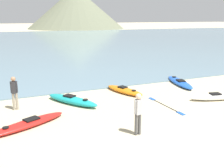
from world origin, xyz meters
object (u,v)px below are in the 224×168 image
(kayak_on_sand_4, at_px, (124,90))
(kayak_on_sand_3, at_px, (180,82))
(kayak_on_sand_5, at_px, (72,100))
(person_near_waterline, at_px, (14,91))
(loose_paddle, at_px, (165,106))
(kayak_on_sand_0, at_px, (218,97))
(kayak_on_sand_1, at_px, (28,124))
(person_near_foreground, at_px, (138,111))

(kayak_on_sand_4, bearing_deg, kayak_on_sand_3, 5.06)
(kayak_on_sand_5, bearing_deg, kayak_on_sand_4, 11.30)
(kayak_on_sand_4, xyz_separation_m, person_near_waterline, (-5.80, -0.46, 0.74))
(kayak_on_sand_5, relative_size, loose_paddle, 1.09)
(kayak_on_sand_0, bearing_deg, kayak_on_sand_1, 178.04)
(kayak_on_sand_5, distance_m, person_near_foreground, 4.63)
(person_near_waterline, relative_size, loose_paddle, 0.56)
(kayak_on_sand_3, height_order, person_near_waterline, person_near_waterline)
(kayak_on_sand_3, xyz_separation_m, person_near_foreground, (-6.05, -5.41, 0.75))
(loose_paddle, bearing_deg, person_near_foreground, -140.81)
(kayak_on_sand_4, bearing_deg, kayak_on_sand_5, -168.70)
(kayak_on_sand_4, distance_m, loose_paddle, 2.91)
(person_near_waterline, bearing_deg, person_near_foreground, -50.07)
(person_near_waterline, distance_m, loose_paddle, 7.05)
(kayak_on_sand_0, bearing_deg, kayak_on_sand_3, 86.34)
(kayak_on_sand_0, distance_m, kayak_on_sand_4, 4.92)
(kayak_on_sand_3, height_order, kayak_on_sand_5, kayak_on_sand_5)
(person_near_foreground, distance_m, person_near_waterline, 5.97)
(kayak_on_sand_0, relative_size, loose_paddle, 1.09)
(person_near_foreground, height_order, person_near_waterline, person_near_waterline)
(kayak_on_sand_3, relative_size, kayak_on_sand_4, 1.25)
(loose_paddle, bearing_deg, person_near_waterline, 160.59)
(kayak_on_sand_5, distance_m, person_near_waterline, 2.71)
(kayak_on_sand_5, relative_size, person_near_foreground, 1.96)
(kayak_on_sand_0, relative_size, person_near_waterline, 1.95)
(kayak_on_sand_0, distance_m, kayak_on_sand_3, 3.40)
(kayak_on_sand_4, bearing_deg, person_near_foreground, -111.24)
(kayak_on_sand_3, bearing_deg, kayak_on_sand_5, -172.18)
(kayak_on_sand_4, distance_m, kayak_on_sand_5, 3.25)
(kayak_on_sand_0, distance_m, person_near_waterline, 10.03)
(kayak_on_sand_5, bearing_deg, person_near_waterline, 176.17)
(kayak_on_sand_0, bearing_deg, person_near_waterline, 165.13)
(person_near_foreground, bearing_deg, kayak_on_sand_1, 146.66)
(kayak_on_sand_1, distance_m, kayak_on_sand_3, 10.08)
(kayak_on_sand_5, xyz_separation_m, loose_paddle, (4.00, -2.15, -0.16))
(kayak_on_sand_4, xyz_separation_m, person_near_foreground, (-1.96, -5.04, 0.74))
(kayak_on_sand_3, height_order, loose_paddle, kayak_on_sand_3)
(kayak_on_sand_4, distance_m, person_near_foreground, 5.46)
(person_near_waterline, bearing_deg, kayak_on_sand_4, 4.57)
(kayak_on_sand_5, xyz_separation_m, person_near_waterline, (-2.61, 0.17, 0.71))
(kayak_on_sand_0, xyz_separation_m, person_near_waterline, (-9.67, 2.57, 0.74))
(person_near_foreground, xyz_separation_m, person_near_waterline, (-3.83, 4.58, 0.00))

